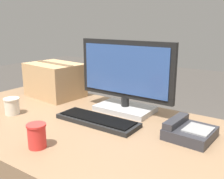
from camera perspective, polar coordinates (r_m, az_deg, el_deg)
The scene contains 6 objects.
monitor at distance 1.45m, azimuth 2.91°, elevation 2.14°, with size 0.57×0.20×0.40m.
keyboard at distance 1.33m, azimuth -3.23°, elevation -6.67°, with size 0.44×0.15×0.03m.
desk_phone at distance 1.21m, azimuth 16.33°, elevation -8.75°, with size 0.20×0.21×0.08m.
paper_cup_left at distance 1.54m, azimuth -20.94°, elevation -3.39°, with size 0.08×0.08×0.09m.
paper_cup_right at distance 1.11m, azimuth -16.12°, elevation -9.61°, with size 0.08×0.08×0.10m.
cardboard_box at distance 1.81m, azimuth -12.36°, elevation 2.07°, with size 0.39×0.30×0.23m.
Camera 1 is at (0.80, -0.93, 1.24)m, focal length 42.00 mm.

